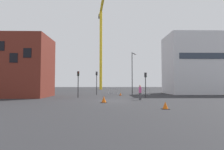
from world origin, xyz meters
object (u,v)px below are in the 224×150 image
streetlamp_tall (133,70)px  traffic_light_far (78,80)px  construction_crane (101,37)px  traffic_cone_on_verge (104,100)px  traffic_cone_by_barrier (165,106)px  pedestrian_walking (140,91)px  traffic_light_corner (146,81)px  traffic_light_verge (97,79)px  traffic_cone_striped (120,94)px

streetlamp_tall → traffic_light_far: 11.50m
construction_crane → traffic_cone_on_verge: 43.55m
traffic_cone_on_verge → traffic_cone_by_barrier: bearing=-43.8°
streetlamp_tall → pedestrian_walking: size_ratio=4.21×
streetlamp_tall → traffic_light_corner: (0.97, -6.90, -2.15)m
streetlamp_tall → traffic_light_verge: bearing=-177.4°
traffic_light_corner → traffic_cone_by_barrier: 12.01m
traffic_light_corner → construction_crane: bearing=103.7°
traffic_light_far → traffic_light_corner: size_ratio=1.05×
traffic_cone_by_barrier → streetlamp_tall: bearing=90.3°
traffic_light_corner → pedestrian_walking: bearing=-111.6°
traffic_light_far → traffic_cone_striped: traffic_light_far is taller
streetlamp_tall → pedestrian_walking: bearing=-92.8°
traffic_cone_striped → traffic_light_verge: bearing=149.3°
construction_crane → traffic_cone_by_barrier: size_ratio=45.80×
traffic_light_verge → traffic_light_far: 6.99m
construction_crane → traffic_light_corner: bearing=-76.3°
traffic_light_far → traffic_light_corner: 9.93m
streetlamp_tall → traffic_light_corner: bearing=-82.0°
pedestrian_walking → streetlamp_tall: bearing=87.2°
streetlamp_tall → traffic_light_corner: streetlamp_tall is taller
traffic_cone_striped → streetlamp_tall: bearing=48.7°
construction_crane → streetlamp_tall: construction_crane is taller
traffic_cone_striped → construction_crane: bearing=99.1°
traffic_light_verge → traffic_light_corner: (7.67, -6.60, -0.35)m
traffic_cone_by_barrier → traffic_cone_striped: traffic_cone_by_barrier is taller
pedestrian_walking → traffic_cone_striped: pedestrian_walking is taller
traffic_cone_by_barrier → traffic_light_far: bearing=127.6°
traffic_cone_on_verge → traffic_cone_striped: (2.53, 10.97, -0.09)m
traffic_cone_by_barrier → traffic_cone_striped: (-2.56, 15.86, -0.04)m
streetlamp_tall → traffic_cone_on_verge: bearing=-110.0°
traffic_light_verge → traffic_light_corner: bearing=-40.7°
traffic_cone_by_barrier → traffic_light_verge: bearing=110.3°
traffic_light_far → traffic_light_corner: traffic_light_far is taller
traffic_cone_on_verge → traffic_cone_striped: size_ratio=1.37×
traffic_light_corner → pedestrian_walking: traffic_light_corner is taller
traffic_light_verge → traffic_cone_by_barrier: size_ratio=7.07×
construction_crane → pedestrian_walking: size_ratio=14.73×
traffic_cone_striped → traffic_light_corner: bearing=-49.9°
streetlamp_tall → construction_crane: bearing=105.2°
traffic_cone_by_barrier → construction_crane: bearing=99.1°
traffic_cone_on_verge → traffic_light_far: bearing=119.9°
traffic_light_far → traffic_light_corner: (9.93, 0.01, -0.11)m
streetlamp_tall → traffic_cone_by_barrier: bearing=-89.7°
streetlamp_tall → traffic_light_verge: size_ratio=1.85×
traffic_cone_striped → traffic_light_far: bearing=-147.8°
streetlamp_tall → traffic_cone_by_barrier: size_ratio=13.10×
traffic_light_verge → traffic_light_far: bearing=-108.9°
streetlamp_tall → traffic_light_corner: 7.29m
streetlamp_tall → traffic_light_far: size_ratio=2.04×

